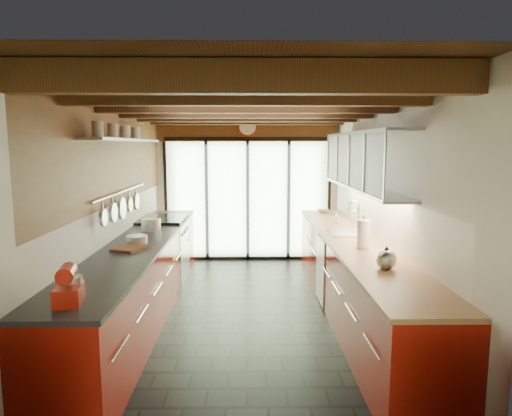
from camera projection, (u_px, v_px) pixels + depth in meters
name	position (u px, v px, depth m)	size (l,w,h in m)	color
ground	(248.00, 314.00, 5.54)	(5.50, 5.50, 0.00)	black
room_shell	(247.00, 178.00, 5.31)	(5.50, 5.50, 5.50)	silver
ceiling_beams	(247.00, 110.00, 5.58)	(3.14, 5.06, 4.90)	#593316
glass_door	(248.00, 167.00, 7.98)	(2.95, 0.10, 2.90)	#C6EAAD
left_counter	(141.00, 278.00, 5.46)	(0.68, 5.00, 0.92)	maroon
range_stove	(163.00, 250.00, 6.89)	(0.66, 0.90, 0.97)	silver
right_counter	(353.00, 277.00, 5.50)	(0.68, 5.00, 0.92)	maroon
sink_assembly	(348.00, 230.00, 5.83)	(0.45, 0.52, 0.43)	silver
upper_cabinets_right	(363.00, 161.00, 5.61)	(0.34, 3.00, 3.00)	silver
left_wall_fixtures	(124.00, 162.00, 5.44)	(0.28, 2.60, 0.96)	silver
stand_mixer	(69.00, 287.00, 3.26)	(0.24, 0.34, 0.28)	red
pot_large	(151.00, 225.00, 6.00)	(0.25, 0.25, 0.16)	silver
pot_small	(137.00, 239.00, 5.23)	(0.24, 0.24, 0.09)	silver
cutting_board	(130.00, 248.00, 4.93)	(0.26, 0.37, 0.03)	brown
kettle	(386.00, 258.00, 4.15)	(0.21, 0.25, 0.22)	silver
paper_towel	(363.00, 234.00, 4.97)	(0.16, 0.16, 0.37)	white
soap_bottle	(336.00, 218.00, 6.52)	(0.08, 0.08, 0.17)	silver
bowl	(323.00, 211.00, 7.66)	(0.20, 0.20, 0.05)	silver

